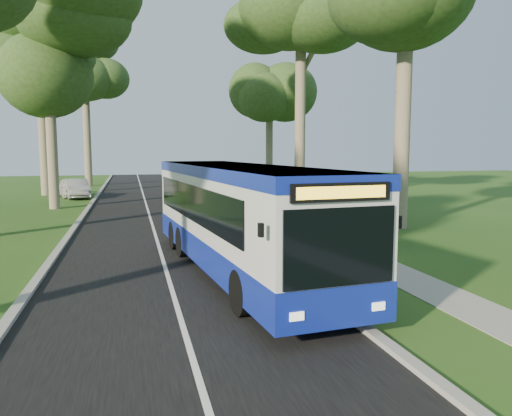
# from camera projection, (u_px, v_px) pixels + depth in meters

# --- Properties ---
(ground) EXTENTS (120.00, 120.00, 0.00)m
(ground) POSITION_uv_depth(u_px,v_px,m) (282.00, 267.00, 15.38)
(ground) COLOR #264F18
(ground) RESTS_ON ground
(road) EXTENTS (7.00, 100.00, 0.02)m
(road) POSITION_uv_depth(u_px,v_px,m) (152.00, 224.00, 24.16)
(road) COLOR black
(road) RESTS_ON ground
(kerb_east) EXTENTS (0.25, 100.00, 0.12)m
(kerb_east) POSITION_uv_depth(u_px,v_px,m) (223.00, 221.00, 25.01)
(kerb_east) COLOR #9E9B93
(kerb_east) RESTS_ON ground
(kerb_west) EXTENTS (0.25, 100.00, 0.12)m
(kerb_west) POSITION_uv_depth(u_px,v_px,m) (76.00, 226.00, 23.31)
(kerb_west) COLOR #9E9B93
(kerb_west) RESTS_ON ground
(centre_line) EXTENTS (0.12, 100.00, 0.00)m
(centre_line) POSITION_uv_depth(u_px,v_px,m) (152.00, 224.00, 24.16)
(centre_line) COLOR white
(centre_line) RESTS_ON road
(footpath) EXTENTS (1.50, 100.00, 0.02)m
(footpath) POSITION_uv_depth(u_px,v_px,m) (280.00, 219.00, 25.74)
(footpath) COLOR gray
(footpath) RESTS_ON ground
(bus) EXTENTS (3.64, 12.05, 3.14)m
(bus) POSITION_uv_depth(u_px,v_px,m) (239.00, 218.00, 14.41)
(bus) COLOR silver
(bus) RESTS_ON ground
(bus_stop_sign) EXTENTS (0.14, 0.38, 2.77)m
(bus_stop_sign) POSITION_uv_depth(u_px,v_px,m) (348.00, 224.00, 12.75)
(bus_stop_sign) COLOR gray
(bus_stop_sign) RESTS_ON ground
(bus_shelter) EXTENTS (2.46, 3.59, 2.81)m
(bus_shelter) POSITION_uv_depth(u_px,v_px,m) (328.00, 194.00, 18.23)
(bus_shelter) COLOR black
(bus_shelter) RESTS_ON ground
(litter_bin) EXTENTS (0.56, 0.56, 0.97)m
(litter_bin) POSITION_uv_depth(u_px,v_px,m) (329.00, 245.00, 16.22)
(litter_bin) COLOR black
(litter_bin) RESTS_ON ground
(car_white) EXTENTS (2.79, 4.62, 1.47)m
(car_white) POSITION_uv_depth(u_px,v_px,m) (71.00, 187.00, 38.03)
(car_white) COLOR silver
(car_white) RESTS_ON ground
(car_silver) EXTENTS (2.35, 4.56, 1.43)m
(car_silver) POSITION_uv_depth(u_px,v_px,m) (77.00, 189.00, 37.11)
(car_silver) COLOR #9C9EA3
(car_silver) RESTS_ON ground
(tree_west_c) EXTENTS (5.20, 5.20, 12.80)m
(tree_west_c) POSITION_uv_depth(u_px,v_px,m) (47.00, 49.00, 29.43)
(tree_west_c) COLOR #7A6B56
(tree_west_c) RESTS_ON ground
(tree_west_d) EXTENTS (5.20, 5.20, 17.57)m
(tree_west_d) POSITION_uv_depth(u_px,v_px,m) (38.00, 26.00, 38.17)
(tree_west_d) COLOR #7A6B56
(tree_west_d) RESTS_ON ground
(tree_west_e) EXTENTS (5.20, 5.20, 16.85)m
(tree_west_e) POSITION_uv_depth(u_px,v_px,m) (84.00, 58.00, 48.47)
(tree_west_e) COLOR #7A6B56
(tree_west_e) RESTS_ON ground
(tree_east_c) EXTENTS (5.20, 5.20, 16.84)m
(tree_east_c) POSITION_uv_depth(u_px,v_px,m) (301.00, 15.00, 32.92)
(tree_east_c) COLOR #7A6B56
(tree_east_c) RESTS_ON ground
(tree_east_d) EXTENTS (5.20, 5.20, 13.69)m
(tree_east_d) POSITION_uv_depth(u_px,v_px,m) (269.00, 77.00, 45.04)
(tree_east_d) COLOR #7A6B56
(tree_east_d) RESTS_ON ground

